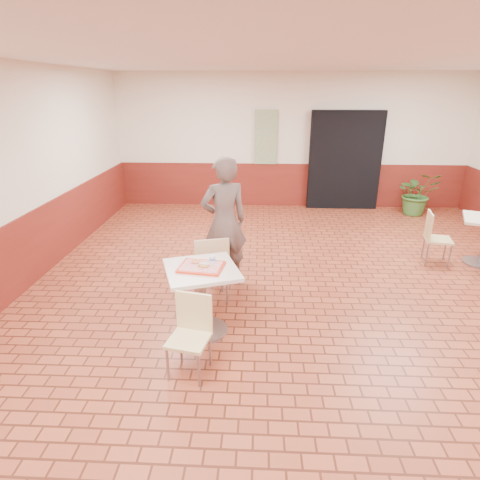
{
  "coord_description": "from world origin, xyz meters",
  "views": [
    {
      "loc": [
        -0.74,
        -4.37,
        2.65
      ],
      "look_at": [
        -0.95,
        0.09,
        0.95
      ],
      "focal_mm": 30.0,
      "sensor_mm": 36.0,
      "label": 1
    }
  ],
  "objects_px": {
    "customer": "(224,222)",
    "potted_plant": "(417,193)",
    "main_table": "(202,289)",
    "chair_main_front": "(191,330)",
    "paper_cup": "(212,259)",
    "long_john_donut": "(204,265)",
    "serving_tray": "(201,267)",
    "ring_donut": "(196,261)",
    "chair_second_left": "(434,235)",
    "chair_main_back": "(211,266)"
  },
  "relations": [
    {
      "from": "customer",
      "to": "potted_plant",
      "type": "distance_m",
      "value": 5.3
    },
    {
      "from": "main_table",
      "to": "chair_main_front",
      "type": "xyz_separation_m",
      "value": [
        -0.02,
        -0.67,
        -0.09
      ]
    },
    {
      "from": "customer",
      "to": "paper_cup",
      "type": "xyz_separation_m",
      "value": [
        -0.03,
        -1.24,
        -0.03
      ]
    },
    {
      "from": "long_john_donut",
      "to": "serving_tray",
      "type": "bearing_deg",
      "value": 139.08
    },
    {
      "from": "ring_donut",
      "to": "paper_cup",
      "type": "bearing_deg",
      "value": -1.9
    },
    {
      "from": "main_table",
      "to": "chair_second_left",
      "type": "relative_size",
      "value": 0.96
    },
    {
      "from": "chair_main_front",
      "to": "chair_main_back",
      "type": "relative_size",
      "value": 0.86
    },
    {
      "from": "chair_main_back",
      "to": "ring_donut",
      "type": "bearing_deg",
      "value": 65.36
    },
    {
      "from": "chair_main_front",
      "to": "serving_tray",
      "type": "height_order",
      "value": "serving_tray"
    },
    {
      "from": "chair_second_left",
      "to": "potted_plant",
      "type": "distance_m",
      "value": 2.76
    },
    {
      "from": "chair_main_back",
      "to": "main_table",
      "type": "bearing_deg",
      "value": 72.59
    },
    {
      "from": "long_john_donut",
      "to": "ring_donut",
      "type": "bearing_deg",
      "value": 133.02
    },
    {
      "from": "ring_donut",
      "to": "potted_plant",
      "type": "relative_size",
      "value": 0.11
    },
    {
      "from": "main_table",
      "to": "serving_tray",
      "type": "xyz_separation_m",
      "value": [
        0.0,
        0.0,
        0.28
      ]
    },
    {
      "from": "ring_donut",
      "to": "potted_plant",
      "type": "xyz_separation_m",
      "value": [
        4.17,
        4.72,
        -0.37
      ]
    },
    {
      "from": "chair_main_back",
      "to": "chair_second_left",
      "type": "bearing_deg",
      "value": -171.97
    },
    {
      "from": "chair_main_back",
      "to": "paper_cup",
      "type": "bearing_deg",
      "value": 83.34
    },
    {
      "from": "chair_main_back",
      "to": "potted_plant",
      "type": "relative_size",
      "value": 0.97
    },
    {
      "from": "main_table",
      "to": "chair_main_front",
      "type": "bearing_deg",
      "value": -91.82
    },
    {
      "from": "serving_tray",
      "to": "chair_main_back",
      "type": "bearing_deg",
      "value": 88.06
    },
    {
      "from": "chair_main_back",
      "to": "long_john_donut",
      "type": "distance_m",
      "value": 0.77
    },
    {
      "from": "ring_donut",
      "to": "chair_main_back",
      "type": "bearing_deg",
      "value": 80.83
    },
    {
      "from": "main_table",
      "to": "chair_main_back",
      "type": "height_order",
      "value": "chair_main_back"
    },
    {
      "from": "chair_main_front",
      "to": "ring_donut",
      "type": "relative_size",
      "value": 7.87
    },
    {
      "from": "paper_cup",
      "to": "main_table",
      "type": "bearing_deg",
      "value": -145.87
    },
    {
      "from": "chair_main_front",
      "to": "long_john_donut",
      "type": "relative_size",
      "value": 5.86
    },
    {
      "from": "chair_main_back",
      "to": "customer",
      "type": "xyz_separation_m",
      "value": [
        0.12,
        0.65,
        0.39
      ]
    },
    {
      "from": "chair_main_back",
      "to": "serving_tray",
      "type": "bearing_deg",
      "value": 72.59
    },
    {
      "from": "serving_tray",
      "to": "main_table",
      "type": "bearing_deg",
      "value": -90.0
    },
    {
      "from": "main_table",
      "to": "ring_donut",
      "type": "distance_m",
      "value": 0.33
    },
    {
      "from": "serving_tray",
      "to": "potted_plant",
      "type": "relative_size",
      "value": 0.49
    },
    {
      "from": "ring_donut",
      "to": "potted_plant",
      "type": "distance_m",
      "value": 6.31
    },
    {
      "from": "chair_main_back",
      "to": "long_john_donut",
      "type": "bearing_deg",
      "value": 75.37
    },
    {
      "from": "chair_main_front",
      "to": "customer",
      "type": "relative_size",
      "value": 0.44
    },
    {
      "from": "main_table",
      "to": "paper_cup",
      "type": "height_order",
      "value": "paper_cup"
    },
    {
      "from": "main_table",
      "to": "customer",
      "type": "height_order",
      "value": "customer"
    },
    {
      "from": "paper_cup",
      "to": "serving_tray",
      "type": "bearing_deg",
      "value": -145.87
    },
    {
      "from": "chair_main_front",
      "to": "chair_main_back",
      "type": "xyz_separation_m",
      "value": [
        0.04,
        1.34,
        0.07
      ]
    },
    {
      "from": "chair_main_front",
      "to": "chair_main_back",
      "type": "height_order",
      "value": "chair_main_back"
    },
    {
      "from": "paper_cup",
      "to": "potted_plant",
      "type": "bearing_deg",
      "value": 49.9
    },
    {
      "from": "main_table",
      "to": "long_john_donut",
      "type": "bearing_deg",
      "value": -40.92
    },
    {
      "from": "chair_main_front",
      "to": "customer",
      "type": "bearing_deg",
      "value": 97.76
    },
    {
      "from": "main_table",
      "to": "long_john_donut",
      "type": "distance_m",
      "value": 0.31
    },
    {
      "from": "chair_main_back",
      "to": "customer",
      "type": "height_order",
      "value": "customer"
    },
    {
      "from": "long_john_donut",
      "to": "chair_second_left",
      "type": "relative_size",
      "value": 0.16
    },
    {
      "from": "potted_plant",
      "to": "ring_donut",
      "type": "bearing_deg",
      "value": -131.43
    },
    {
      "from": "paper_cup",
      "to": "potted_plant",
      "type": "distance_m",
      "value": 6.2
    },
    {
      "from": "chair_main_front",
      "to": "long_john_donut",
      "type": "height_order",
      "value": "long_john_donut"
    },
    {
      "from": "customer",
      "to": "potted_plant",
      "type": "xyz_separation_m",
      "value": [
        3.96,
        3.49,
        -0.43
      ]
    },
    {
      "from": "chair_main_back",
      "to": "chair_second_left",
      "type": "distance_m",
      "value": 3.69
    }
  ]
}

